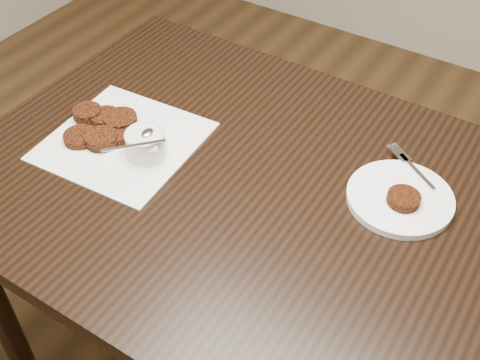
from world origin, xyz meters
name	(u,v)px	position (x,y,z in m)	size (l,w,h in m)	color
table	(277,309)	(0.07, 0.13, 0.38)	(1.32, 0.85, 0.75)	black
napkin	(123,141)	(-0.30, 0.09, 0.75)	(0.30, 0.30, 0.00)	white
sauce_ramekin	(144,133)	(-0.23, 0.08, 0.81)	(0.11, 0.11, 0.12)	silver
patty_cluster	(103,126)	(-0.36, 0.09, 0.77)	(0.23, 0.23, 0.02)	#58210B
plate_with_patty	(401,195)	(0.26, 0.24, 0.76)	(0.20, 0.20, 0.03)	white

